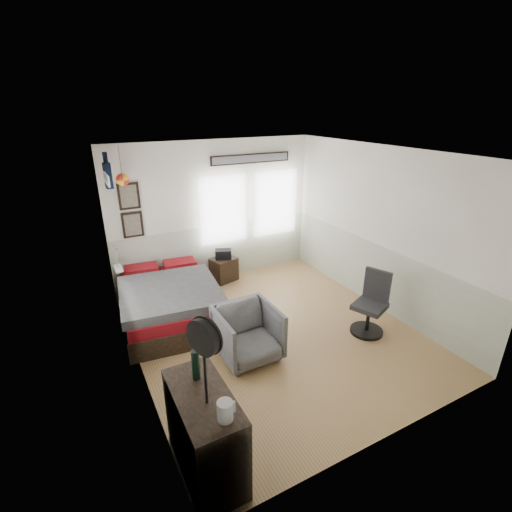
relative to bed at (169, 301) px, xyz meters
The scene contains 12 objects.
ground_plane 1.75m from the bed, 41.07° to the right, with size 4.00×4.50×0.01m, color #987047.
room_shell 2.02m from the bed, 37.72° to the right, with size 4.02×4.52×2.71m.
wall_decor 1.97m from the bed, 76.62° to the left, with size 3.55×1.32×1.44m.
bed is the anchor object (origin of this frame).
dresser 2.86m from the bed, 98.85° to the right, with size 0.48×1.00×0.90m, color black.
armchair 1.62m from the bed, 64.99° to the right, with size 0.80×0.82×0.75m, color gray.
nightstand 1.63m from the bed, 34.26° to the left, with size 0.47×0.38×0.47m, color black.
task_chair 3.17m from the bed, 34.26° to the right, with size 0.57×0.57×0.99m.
kettle 3.26m from the bed, 96.58° to the right, with size 0.16×0.13×0.18m.
bottle 2.73m from the bed, 99.00° to the right, with size 0.08×0.08×0.31m, color black.
stand_fan 3.20m from the bed, 98.21° to the right, with size 0.22×0.32×0.84m.
black_bag 1.65m from the bed, 34.26° to the left, with size 0.31×0.20×0.18m, color black.
Camera 1 is at (-2.51, -4.17, 3.29)m, focal length 26.00 mm.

